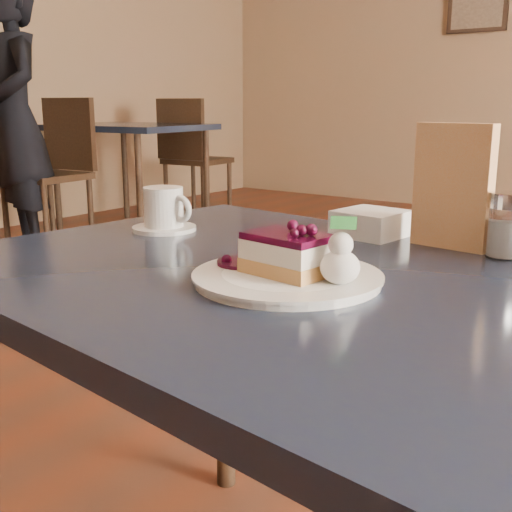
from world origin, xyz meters
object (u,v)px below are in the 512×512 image
Objects in this scene: coffee_set at (165,211)px; cheesecake_slice at (288,254)px; bg_table_far_left at (133,221)px; patron at (15,120)px; dessert_plate at (287,278)px; main_table at (308,325)px.

cheesecake_slice is at bearing -22.72° from coffee_set.
bg_table_far_left reaches higher than cheesecake_slice.
coffee_set is 0.08× the size of patron.
bg_table_far_left is at bearing 140.50° from dessert_plate.
coffee_set is at bearing -47.00° from bg_table_far_left.
bg_table_far_left reaches higher than dessert_plate.
main_table is 0.09m from dessert_plate.
dessert_plate is 0.15× the size of patron.
cheesecake_slice reaches higher than dessert_plate.
patron is (-3.04, 1.54, 0.21)m from main_table.
dessert_plate is 0.13× the size of bg_table_far_left.
dessert_plate is at bearing 166.06° from cheesecake_slice.
bg_table_far_left is 1.14× the size of patron.
patron is at bearing -93.78° from bg_table_far_left.
cheesecake_slice is (-0.01, -0.05, 0.11)m from main_table.
patron reaches higher than dessert_plate.
main_table is 0.42m from coffee_set.
main_table is 0.12m from cheesecake_slice.
dessert_plate is at bearing -45.07° from bg_table_far_left.
bg_table_far_left is at bearing 147.68° from main_table.
dessert_plate is 0.03m from cheesecake_slice.
patron is at bearing 152.33° from dessert_plate.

